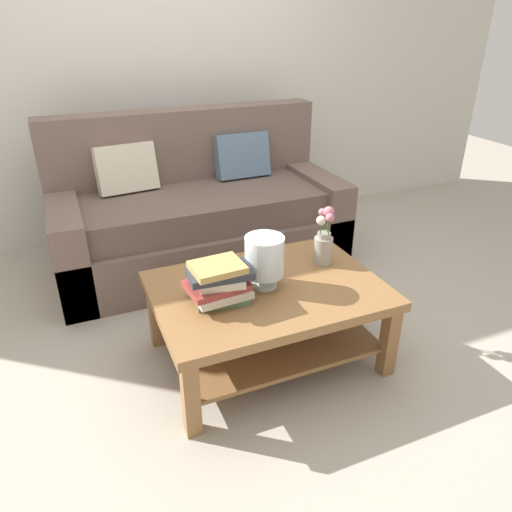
{
  "coord_description": "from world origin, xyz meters",
  "views": [
    {
      "loc": [
        -0.86,
        -2.23,
        1.66
      ],
      "look_at": [
        -0.01,
        -0.21,
        0.54
      ],
      "focal_mm": 33.53,
      "sensor_mm": 36.0,
      "label": 1
    }
  ],
  "objects_px": {
    "book_stack_main": "(219,283)",
    "flower_pitcher": "(324,242)",
    "coffee_table": "(267,306)",
    "glass_hurricane_vase": "(264,257)",
    "couch": "(198,215)"
  },
  "relations": [
    {
      "from": "couch",
      "to": "book_stack_main",
      "type": "distance_m",
      "value": 1.31
    },
    {
      "from": "book_stack_main",
      "to": "flower_pitcher",
      "type": "height_order",
      "value": "flower_pitcher"
    },
    {
      "from": "coffee_table",
      "to": "glass_hurricane_vase",
      "type": "bearing_deg",
      "value": 131.42
    },
    {
      "from": "coffee_table",
      "to": "flower_pitcher",
      "type": "distance_m",
      "value": 0.47
    },
    {
      "from": "book_stack_main",
      "to": "glass_hurricane_vase",
      "type": "relative_size",
      "value": 1.19
    },
    {
      "from": "book_stack_main",
      "to": "flower_pitcher",
      "type": "relative_size",
      "value": 0.97
    },
    {
      "from": "couch",
      "to": "coffee_table",
      "type": "relative_size",
      "value": 1.75
    },
    {
      "from": "book_stack_main",
      "to": "glass_hurricane_vase",
      "type": "height_order",
      "value": "glass_hurricane_vase"
    },
    {
      "from": "glass_hurricane_vase",
      "to": "flower_pitcher",
      "type": "distance_m",
      "value": 0.4
    },
    {
      "from": "coffee_table",
      "to": "book_stack_main",
      "type": "distance_m",
      "value": 0.34
    },
    {
      "from": "couch",
      "to": "glass_hurricane_vase",
      "type": "distance_m",
      "value": 1.25
    },
    {
      "from": "couch",
      "to": "coffee_table",
      "type": "distance_m",
      "value": 1.24
    },
    {
      "from": "book_stack_main",
      "to": "flower_pitcher",
      "type": "bearing_deg",
      "value": 12.93
    },
    {
      "from": "glass_hurricane_vase",
      "to": "flower_pitcher",
      "type": "xyz_separation_m",
      "value": [
        0.39,
        0.1,
        -0.03
      ]
    },
    {
      "from": "couch",
      "to": "flower_pitcher",
      "type": "bearing_deg",
      "value": -71.72
    }
  ]
}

